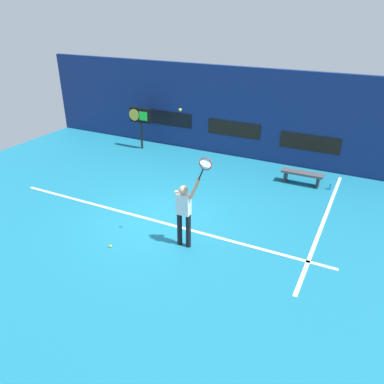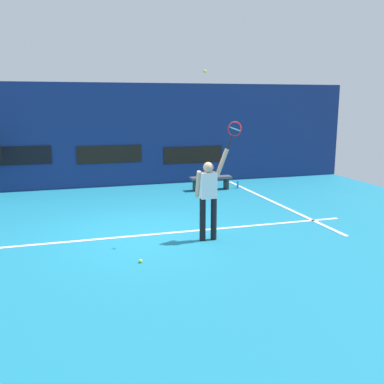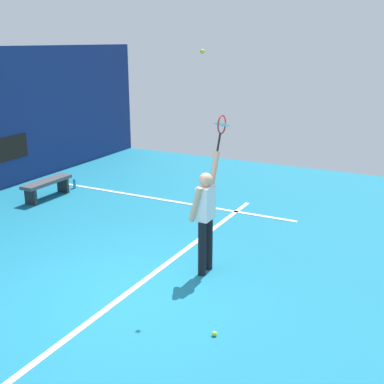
{
  "view_description": "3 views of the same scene",
  "coord_description": "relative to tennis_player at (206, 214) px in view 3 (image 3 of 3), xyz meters",
  "views": [
    {
      "loc": [
        5.2,
        -8.14,
        5.59
      ],
      "look_at": [
        1.39,
        -0.59,
        1.45
      ],
      "focal_mm": 35.83,
      "sensor_mm": 36.0,
      "label": 1
    },
    {
      "loc": [
        -1.73,
        -9.52,
        2.95
      ],
      "look_at": [
        0.95,
        -0.73,
        1.06
      ],
      "focal_mm": 41.73,
      "sensor_mm": 36.0,
      "label": 2
    },
    {
      "loc": [
        -5.55,
        -4.14,
        3.68
      ],
      "look_at": [
        1.29,
        -0.58,
        1.34
      ],
      "focal_mm": 47.13,
      "sensor_mm": 36.0,
      "label": 3
    }
  ],
  "objects": [
    {
      "name": "spare_ball",
      "position": [
        -1.64,
        -0.94,
        -0.98
      ],
      "size": [
        0.07,
        0.07,
        0.07
      ],
      "primitive_type": "sphere",
      "color": "#CCE033",
      "rests_on": "ground_plane"
    },
    {
      "name": "tennis_player",
      "position": [
        0.0,
        0.0,
        0.0
      ],
      "size": [
        0.7,
        0.31,
        1.97
      ],
      "color": "black",
      "rests_on": "ground_plane"
    },
    {
      "name": "water_bottle",
      "position": [
        2.84,
        5.15,
        -0.89
      ],
      "size": [
        0.07,
        0.07,
        0.24
      ],
      "primitive_type": "cylinder",
      "color": "#338CD8",
      "rests_on": "ground_plane"
    },
    {
      "name": "tennis_racket",
      "position": [
        0.55,
        -0.0,
        1.32
      ],
      "size": [
        0.41,
        0.27,
        0.62
      ],
      "color": "black"
    },
    {
      "name": "ground_plane",
      "position": [
        -1.28,
        0.82,
        -1.01
      ],
      "size": [
        18.0,
        18.0,
        0.0
      ],
      "primitive_type": "plane",
      "color": "teal"
    },
    {
      "name": "court_bench",
      "position": [
        1.86,
        5.15,
        -0.67
      ],
      "size": [
        1.4,
        0.36,
        0.45
      ],
      "color": "#4C4C51",
      "rests_on": "ground_plane"
    },
    {
      "name": "court_sideline",
      "position": [
        3.01,
        2.82,
        -1.0
      ],
      "size": [
        0.1,
        7.0,
        0.01
      ],
      "primitive_type": "cube",
      "color": "white",
      "rests_on": "ground_plane"
    },
    {
      "name": "tennis_ball",
      "position": [
        -0.08,
        0.03,
        2.5
      ],
      "size": [
        0.07,
        0.07,
        0.07
      ],
      "primitive_type": "sphere",
      "color": "#CCE033"
    },
    {
      "name": "court_baseline",
      "position": [
        -1.28,
        0.71,
        -1.0
      ],
      "size": [
        10.0,
        0.1,
        0.01
      ],
      "primitive_type": "cube",
      "color": "white",
      "rests_on": "ground_plane"
    }
  ]
}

